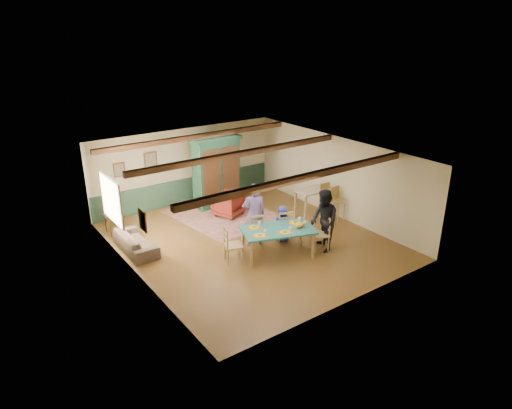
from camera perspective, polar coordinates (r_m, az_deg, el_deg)
floor at (r=13.73m, az=-0.79°, el=-4.53°), size 8.00×8.00×0.00m
wall_back at (r=16.47m, az=-8.79°, el=4.77°), size 7.00×0.02×2.70m
wall_left at (r=11.72m, az=-15.05°, el=-2.83°), size 0.02×8.00×2.70m
wall_right at (r=15.34m, az=10.01°, el=3.43°), size 0.02×8.00×2.70m
ceiling at (r=12.78m, az=-0.85°, el=6.40°), size 7.00×8.00×0.02m
wainscot_back at (r=16.73m, az=-8.59°, el=1.80°), size 6.95×0.03×0.90m
ceiling_beam_front at (r=11.07m, az=5.96°, el=3.38°), size 6.95×0.16×0.16m
ceiling_beam_mid at (r=13.12m, az=-1.85°, el=6.39°), size 6.95×0.16×0.16m
ceiling_beam_back at (r=15.29m, az=-7.33°, el=8.43°), size 6.95×0.16×0.16m
window_left at (r=13.16m, az=-17.70°, el=0.54°), size 0.06×1.60×1.30m
picture_left_wall at (r=11.05m, az=-13.97°, el=-1.97°), size 0.04×0.42×0.52m
picture_back_a at (r=15.81m, az=-13.04°, el=5.45°), size 0.45×0.04×0.55m
picture_back_b at (r=15.49m, az=-16.73°, el=4.17°), size 0.38×0.04×0.48m
dining_table at (r=12.71m, az=2.72°, el=-4.76°), size 2.22×1.68×0.82m
dining_chair_far_left at (r=13.22m, az=-0.16°, el=-3.12°), size 0.59×0.61×1.04m
dining_chair_far_right at (r=13.47m, az=3.42°, el=-2.68°), size 0.59×0.61×1.04m
dining_chair_end_left at (r=12.35m, az=-2.82°, el=-5.03°), size 0.61×0.59×1.04m
dining_chair_end_right at (r=13.09m, az=7.96°, el=-3.61°), size 0.61×0.59×1.04m
person_man at (r=13.13m, az=-0.27°, el=-1.29°), size 0.80×0.65×1.89m
person_woman at (r=12.97m, az=8.49°, el=-2.02°), size 0.93×1.05×1.80m
person_child at (r=13.53m, az=3.30°, el=-2.42°), size 0.62×0.51×1.10m
cat at (r=12.59m, az=5.52°, el=-2.55°), size 0.42×0.27×0.20m
place_setting_near_left at (r=12.11m, az=0.48°, el=-3.70°), size 0.52×0.45×0.11m
place_setting_near_center at (r=12.31m, az=3.65°, el=-3.30°), size 0.52×0.45×0.11m
place_setting_far_left at (r=12.58m, az=-0.24°, el=-2.68°), size 0.52×0.45×0.11m
place_setting_far_right at (r=12.94m, az=4.90°, el=-2.06°), size 0.52×0.45×0.11m
area_rug at (r=15.59m, az=-4.13°, el=-1.27°), size 3.23×3.70×0.01m
armoire at (r=16.07m, az=-4.98°, el=4.11°), size 1.77×0.73×2.48m
armchair at (r=15.42m, az=-3.50°, el=0.05°), size 1.11×1.12×0.79m
sofa at (r=13.49m, az=-14.81°, el=-4.53°), size 0.73×1.85×0.54m
end_table at (r=14.76m, az=-17.26°, el=-2.36°), size 0.49×0.49×0.60m
table_lamp at (r=14.55m, az=-17.51°, el=-0.30°), size 0.31×0.31×0.55m
counter_table at (r=15.28m, az=7.15°, el=0.15°), size 1.25×0.79×1.01m
bar_stool_left at (r=15.21m, az=8.94°, el=0.33°), size 0.45×0.49×1.20m
bar_stool_right at (r=15.17m, az=10.22°, el=0.04°), size 0.43×0.46×1.12m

